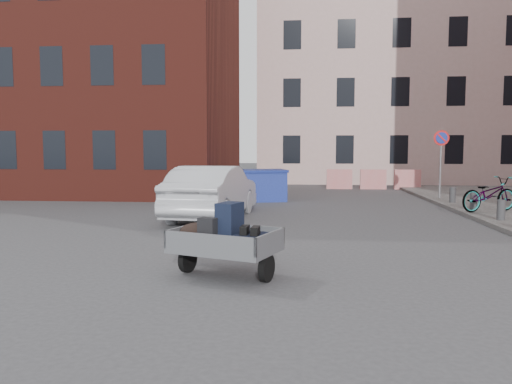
# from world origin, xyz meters

# --- Properties ---
(ground) EXTENTS (120.00, 120.00, 0.00)m
(ground) POSITION_xyz_m (0.00, 0.00, 0.00)
(ground) COLOR #38383A
(ground) RESTS_ON ground
(building_brick) EXTENTS (12.00, 10.00, 14.00)m
(building_brick) POSITION_xyz_m (-9.00, 13.00, 7.00)
(building_brick) COLOR #591E16
(building_brick) RESTS_ON ground
(building_pink) EXTENTS (16.00, 8.00, 14.00)m
(building_pink) POSITION_xyz_m (6.00, 22.00, 7.00)
(building_pink) COLOR #C6A199
(building_pink) RESTS_ON ground
(far_building) EXTENTS (6.00, 6.00, 8.00)m
(far_building) POSITION_xyz_m (-20.00, 22.00, 4.00)
(far_building) COLOR maroon
(far_building) RESTS_ON ground
(no_parking_sign) EXTENTS (0.60, 0.09, 2.65)m
(no_parking_sign) POSITION_xyz_m (6.00, 9.48, 2.01)
(no_parking_sign) COLOR gray
(no_parking_sign) RESTS_ON sidewalk
(bollards) EXTENTS (0.22, 9.02, 0.55)m
(bollards) POSITION_xyz_m (6.00, 3.40, 0.40)
(bollards) COLOR #3A3A3D
(bollards) RESTS_ON sidewalk
(barriers) EXTENTS (4.70, 0.18, 1.00)m
(barriers) POSITION_xyz_m (4.20, 15.00, 0.50)
(barriers) COLOR red
(barriers) RESTS_ON ground
(trailer) EXTENTS (1.88, 1.98, 1.20)m
(trailer) POSITION_xyz_m (-0.64, -2.83, 0.61)
(trailer) COLOR black
(trailer) RESTS_ON ground
(dumpster) EXTENTS (3.22, 2.18, 1.23)m
(dumpster) POSITION_xyz_m (-1.51, 8.85, 0.62)
(dumpster) COLOR #20339A
(dumpster) RESTS_ON ground
(silver_car) EXTENTS (2.17, 4.90, 1.56)m
(silver_car) POSITION_xyz_m (-2.02, 3.82, 0.78)
(silver_car) COLOR #B2B4BA
(silver_car) RESTS_ON ground
(bicycle) EXTENTS (2.15, 1.50, 1.07)m
(bicycle) POSITION_xyz_m (6.34, 5.27, 0.66)
(bicycle) COLOR black
(bicycle) RESTS_ON sidewalk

